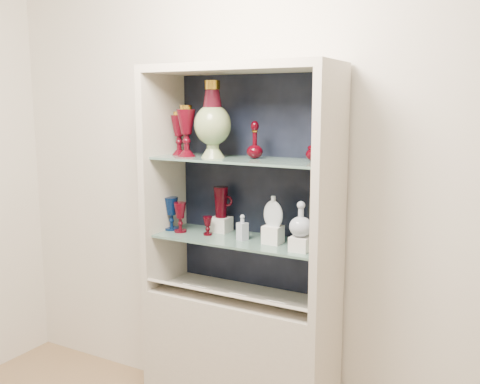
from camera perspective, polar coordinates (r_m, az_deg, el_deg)
The scene contains 31 objects.
wall_back at distance 2.91m, azimuth 2.09°, elevation 2.57°, with size 3.50×0.02×2.80m, color silver.
cabinet_base at distance 3.02m, azimuth -0.00°, elevation -17.58°, with size 1.00×0.40×0.75m, color #BFB5A2.
cabinet_back_panel at distance 2.89m, azimuth 1.82°, elevation 1.03°, with size 0.98×0.02×1.15m, color black.
cabinet_side_left at distance 2.98m, azimuth -8.10°, elevation 1.20°, with size 0.04×0.40×1.15m, color #BFB5A2.
cabinet_side_right at distance 2.53m, azimuth 9.56°, elevation -0.30°, with size 0.04×0.40×1.15m, color #BFB5A2.
cabinet_top_cap at distance 2.70m, azimuth -0.00°, elevation 13.11°, with size 1.00×0.40×0.04m, color #BFB5A2.
shelf_lower at distance 2.80m, azimuth 0.20°, elevation -5.12°, with size 0.92×0.34×0.01m, color slate.
shelf_upper at distance 2.72m, azimuth 0.20°, elevation 3.47°, with size 0.92×0.34×0.01m, color slate.
label_ledge at distance 2.77m, azimuth -1.12°, elevation -11.00°, with size 0.92×0.18×0.01m, color #BFB5A2.
label_card_0 at distance 2.65m, azimuth 4.11°, elevation -11.67°, with size 0.10×0.07×0.00m, color white.
label_card_1 at distance 2.73m, azimuth 0.14°, elevation -10.95°, with size 0.10×0.07×0.00m, color white.
label_card_2 at distance 2.87m, azimuth -4.94°, elevation -9.96°, with size 0.10×0.07×0.00m, color white.
label_card_3 at distance 2.85m, azimuth -4.23°, elevation -10.10°, with size 0.10×0.07×0.00m, color white.
pedestal_lamp_left at distance 2.93m, azimuth -6.53°, elevation 6.23°, with size 0.09×0.09×0.23m, color #46050F, non-canonical shape.
pedestal_lamp_right at distance 2.83m, azimuth -5.74°, elevation 6.49°, with size 0.10×0.10×0.27m, color #46050F, non-canonical shape.
enamel_urn at distance 2.77m, azimuth -2.94°, elevation 7.74°, with size 0.19×0.19×0.39m, color #0A4017, non-canonical shape.
ruby_decanter_a at distance 2.71m, azimuth 1.59°, elevation 5.82°, with size 0.08×0.08×0.21m, color #3F0008, non-canonical shape.
ruby_decanter_b at distance 2.51m, azimuth 8.85°, elevation 5.24°, with size 0.08×0.08×0.20m, color #3F0008, non-canonical shape.
lidded_bowl at distance 2.60m, azimuth 7.99°, elevation 4.35°, with size 0.09×0.09×0.10m, color #3F0008, non-canonical shape.
cobalt_goblet at distance 3.00m, azimuth -7.33°, elevation -2.30°, with size 0.08×0.08×0.18m, color #071A42, non-canonical shape.
ruby_goblet_tall at distance 2.94m, azimuth -6.39°, elevation -2.70°, with size 0.07×0.07×0.16m, color #46050F, non-canonical shape.
ruby_goblet_small at distance 2.87m, azimuth -3.46°, elevation -3.62°, with size 0.05×0.05×0.10m, color #3F0008, non-canonical shape.
riser_ruby_pitcher at distance 2.95m, azimuth -2.03°, elevation -3.46°, with size 0.10×0.10×0.08m, color silver.
ruby_pitcher at distance 2.92m, azimuth -2.04°, elevation -1.08°, with size 0.13×0.08×0.17m, color #46050F, non-canonical shape.
clear_square_bottle at distance 2.76m, azimuth 0.26°, elevation -3.78°, with size 0.05×0.05×0.13m, color #9CA7B7, non-canonical shape.
riser_flat_flask at distance 2.70m, azimuth 3.53°, elevation -4.56°, with size 0.09×0.09×0.09m, color silver.
flat_flask at distance 2.67m, azimuth 3.56°, elevation -1.98°, with size 0.11×0.05×0.16m, color silver, non-canonical shape.
riser_clear_round_decanter at distance 2.58m, azimuth 6.45°, elevation -5.51°, with size 0.09×0.09×0.07m, color silver.
clear_round_decanter at distance 2.55m, azimuth 6.50°, elevation -2.98°, with size 0.11×0.11×0.16m, color #9CA7B7, non-canonical shape.
riser_cameo_medallion at distance 2.66m, azimuth 8.25°, elevation -4.77°, with size 0.08×0.08×0.10m, color silver.
cameo_medallion at distance 2.63m, azimuth 8.31°, elevation -2.25°, with size 0.12×0.04×0.14m, color black, non-canonical shape.
Camera 1 is at (1.30, -0.83, 1.75)m, focal length 40.00 mm.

